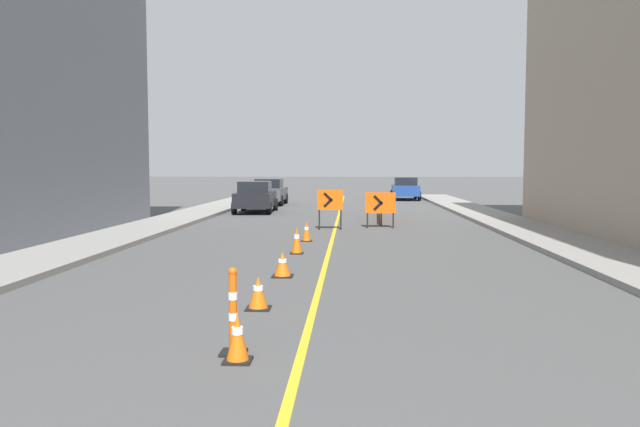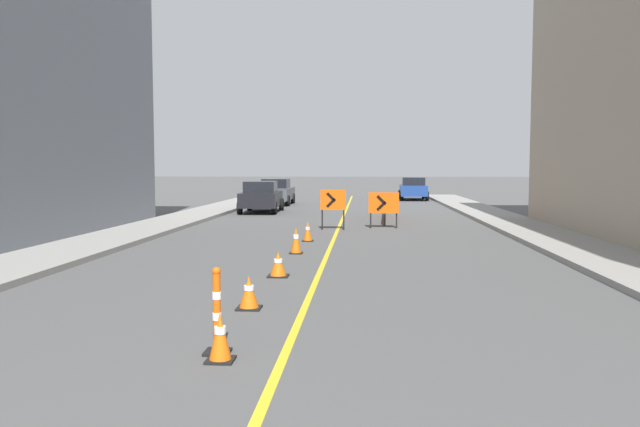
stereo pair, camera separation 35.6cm
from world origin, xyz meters
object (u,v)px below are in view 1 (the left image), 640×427
object	(u,v)px
traffic_cone_fourth	(282,265)
traffic_cone_third	(258,293)
traffic_cone_fifth	(297,240)
traffic_cone_farthest	(307,231)
arrow_barricade_primary	(330,202)
parked_car_curb_mid	(269,192)
parked_car_curb_near	(255,197)
parked_car_curb_far	(405,188)
delineator_post_front	(233,317)
arrow_barricade_secondary	(380,204)
traffic_cone_second	(237,338)

from	to	relation	value
traffic_cone_fourth	traffic_cone_third	bearing A→B (deg)	-91.17
traffic_cone_fifth	traffic_cone_farthest	bearing A→B (deg)	88.78
arrow_barricade_primary	parked_car_curb_mid	world-z (taller)	parked_car_curb_mid
arrow_barricade_primary	traffic_cone_farthest	bearing A→B (deg)	-100.60
parked_car_curb_near	parked_car_curb_far	distance (m)	15.44
traffic_cone_third	traffic_cone_fifth	distance (m)	6.52
traffic_cone_third	delineator_post_front	distance (m)	2.44
parked_car_curb_far	traffic_cone_fifth	bearing A→B (deg)	-98.77
traffic_cone_fourth	arrow_barricade_primary	size ratio (longest dim) A/B	0.36
arrow_barricade_primary	arrow_barricade_secondary	world-z (taller)	arrow_barricade_primary
arrow_barricade_primary	parked_car_curb_near	size ratio (longest dim) A/B	0.34
traffic_cone_third	parked_car_curb_far	bearing A→B (deg)	81.22
traffic_cone_third	traffic_cone_fourth	bearing A→B (deg)	88.83
traffic_cone_second	arrow_barricade_secondary	size ratio (longest dim) A/B	0.44
traffic_cone_third	traffic_cone_fifth	world-z (taller)	traffic_cone_fifth
traffic_cone_second	delineator_post_front	world-z (taller)	delineator_post_front
traffic_cone_farthest	arrow_barricade_secondary	xyz separation A→B (m)	(2.48, 4.30, 0.61)
traffic_cone_fourth	traffic_cone_farthest	size ratio (longest dim) A/B	0.84
arrow_barricade_secondary	parked_car_curb_near	distance (m)	9.91
traffic_cone_fifth	parked_car_curb_far	xyz separation A→B (m)	(5.24, 27.76, 0.44)
parked_car_curb_near	arrow_barricade_primary	bearing A→B (deg)	-67.13
traffic_cone_third	parked_car_curb_far	xyz separation A→B (m)	(5.30, 34.28, 0.53)
traffic_cone_fifth	arrow_barricade_secondary	size ratio (longest dim) A/B	0.53
traffic_cone_second	delineator_post_front	size ratio (longest dim) A/B	0.55
arrow_barricade_secondary	traffic_cone_farthest	bearing A→B (deg)	-115.08
traffic_cone_second	traffic_cone_fifth	bearing A→B (deg)	90.70
arrow_barricade_primary	delineator_post_front	bearing A→B (deg)	-93.43
parked_car_curb_mid	traffic_cone_fourth	bearing A→B (deg)	-81.69
traffic_cone_fifth	arrow_barricade_primary	size ratio (longest dim) A/B	0.49
traffic_cone_fifth	parked_car_curb_near	bearing A→B (deg)	102.88
delineator_post_front	parked_car_curb_near	bearing A→B (deg)	98.16
traffic_cone_farthest	arrow_barricade_secondary	bearing A→B (deg)	60.00
parked_car_curb_near	traffic_cone_second	bearing A→B (deg)	-84.21
delineator_post_front	arrow_barricade_primary	distance (m)	15.34
traffic_cone_fourth	arrow_barricade_secondary	bearing A→B (deg)	76.56
arrow_barricade_primary	parked_car_curb_mid	xyz separation A→B (m)	(-4.23, 15.07, -0.24)
delineator_post_front	parked_car_curb_far	distance (m)	37.09
delineator_post_front	parked_car_curb_far	world-z (taller)	parked_car_curb_far
arrow_barricade_secondary	parked_car_curb_mid	bearing A→B (deg)	117.97
traffic_cone_fifth	parked_car_curb_far	world-z (taller)	parked_car_curb_far
traffic_cone_fifth	parked_car_curb_near	size ratio (longest dim) A/B	0.17
arrow_barricade_primary	traffic_cone_fifth	bearing A→B (deg)	-96.94
traffic_cone_fourth	traffic_cone_farthest	world-z (taller)	traffic_cone_farthest
parked_car_curb_near	traffic_cone_fifth	bearing A→B (deg)	-79.64
traffic_cone_fourth	traffic_cone_farthest	xyz separation A→B (m)	(0.05, 6.30, 0.05)
traffic_cone_second	arrow_barricade_primary	bearing A→B (deg)	87.97
traffic_cone_fourth	parked_car_curb_mid	distance (m)	25.20
traffic_cone_third	parked_car_curb_far	distance (m)	34.69
traffic_cone_farthest	parked_car_curb_near	bearing A→B (deg)	105.95
traffic_cone_fifth	parked_car_curb_mid	world-z (taller)	parked_car_curb_mid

